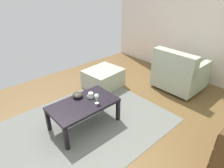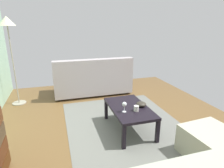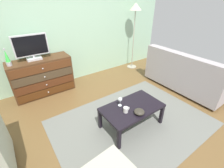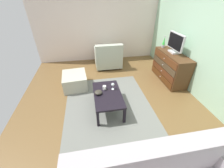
% 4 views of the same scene
% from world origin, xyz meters
% --- Properties ---
extents(ground_plane, '(5.82, 4.50, 0.05)m').
position_xyz_m(ground_plane, '(0.00, 0.00, -0.03)').
color(ground_plane, brown).
extents(area_rug, '(2.60, 1.90, 0.01)m').
position_xyz_m(area_rug, '(0.20, -0.20, 0.00)').
color(area_rug, slate).
rests_on(area_rug, ground_plane).
extents(coffee_table, '(0.98, 0.57, 0.40)m').
position_xyz_m(coffee_table, '(0.15, -0.22, 0.35)').
color(coffee_table, black).
rests_on(coffee_table, ground_plane).
extents(wine_glass, '(0.07, 0.07, 0.16)m').
position_xyz_m(wine_glass, '(0.01, -0.08, 0.51)').
color(wine_glass, silver).
rests_on(wine_glass, coffee_table).
extents(mug, '(0.11, 0.08, 0.08)m').
position_xyz_m(mug, '(-0.02, -0.26, 0.44)').
color(mug, silver).
rests_on(mug, coffee_table).
extents(bowl_decorative, '(0.16, 0.16, 0.07)m').
position_xyz_m(bowl_decorative, '(0.12, -0.41, 0.43)').
color(bowl_decorative, '#312D25').
rests_on(bowl_decorative, coffee_table).
extents(couch_large, '(0.85, 1.81, 0.89)m').
position_xyz_m(couch_large, '(2.00, 0.00, 0.35)').
color(couch_large, '#332319').
rests_on(couch_large, ground_plane).
extents(ottoman, '(0.75, 0.66, 0.38)m').
position_xyz_m(ottoman, '(-0.84, -0.96, 0.19)').
color(ottoman, '#B0AF9A').
rests_on(ottoman, ground_plane).
extents(standing_lamp, '(0.32, 0.32, 1.79)m').
position_xyz_m(standing_lamp, '(1.83, 1.65, 1.53)').
color(standing_lamp, '#A59E8C').
rests_on(standing_lamp, ground_plane).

